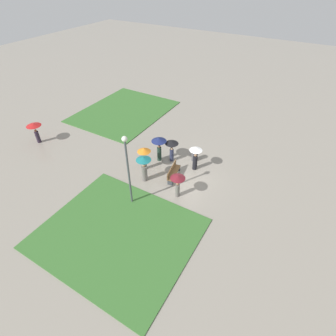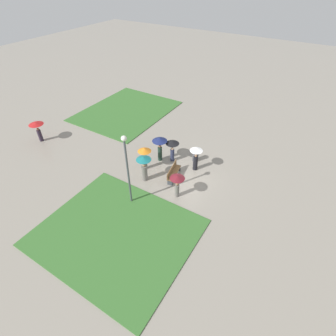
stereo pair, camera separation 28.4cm
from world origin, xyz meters
The scene contains 13 objects.
ground_plane centered at (0.00, 0.00, 0.00)m, with size 90.00×90.00×0.00m, color gray.
lawn_patch_near centered at (-6.39, 0.90, 0.03)m, with size 7.20×8.44×0.06m.
lawn_patch_far centered at (5.82, 9.92, 0.03)m, with size 9.52×7.73×0.06m.
park_bench centered at (-0.55, 0.62, 0.47)m, with size 1.90×0.77×0.90m.
lamp_post centered at (-3.98, 1.68, 3.10)m, with size 0.32×0.32×4.90m.
trash_bin centered at (2.02, 0.18, 0.41)m, with size 0.49×0.49×0.81m.
crowd_person_white centered at (1.08, -0.29, 1.21)m, with size 0.91×0.91×1.85m.
crowd_person_teal centered at (-1.80, 2.18, 1.28)m, with size 1.03×1.03×1.96m.
crowd_person_maroon centered at (-2.04, -0.55, 1.29)m, with size 0.96×0.96×1.74m.
crowd_person_orange centered at (-0.74, 2.87, 1.37)m, with size 0.96×0.96×1.81m.
crowd_person_black centered at (1.12, 1.69, 1.26)m, with size 1.00×1.00×1.73m.
crowd_person_navy centered at (0.70, 2.53, 1.52)m, with size 1.12×1.12×1.99m.
lone_walker_far_path centered at (-2.31, 12.63, 1.33)m, with size 1.18×1.18×1.76m.
Camera 2 is at (-12.78, -6.46, 12.18)m, focal length 28.00 mm.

